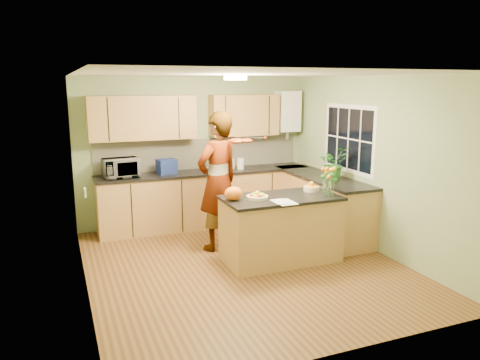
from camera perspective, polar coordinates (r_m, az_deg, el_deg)
name	(u,v)px	position (r m, az deg, el deg)	size (l,w,h in m)	color
floor	(244,265)	(6.36, 0.47, -10.34)	(4.50, 4.50, 0.00)	#593419
ceiling	(244,74)	(5.90, 0.51, 12.80)	(4.00, 4.50, 0.02)	silver
wall_back	(195,151)	(8.11, -5.55, 3.56)	(4.00, 0.02, 2.50)	gray
wall_front	(344,220)	(4.07, 12.61, -4.76)	(4.00, 0.02, 2.50)	gray
wall_left	(80,186)	(5.58, -18.89, -0.68)	(0.02, 4.50, 2.50)	gray
wall_right	(372,164)	(7.00, 15.83, 1.90)	(0.02, 4.50, 2.50)	gray
back_counter	(206,198)	(8.00, -4.15, -2.21)	(3.64, 0.62, 0.94)	tan
right_counter	(321,204)	(7.68, 9.87, -2.94)	(0.62, 2.24, 0.94)	tan
splashback	(200,153)	(8.13, -4.84, 3.24)	(3.60, 0.02, 0.52)	beige
upper_cabinets	(187,117)	(7.83, -6.53, 7.68)	(3.20, 0.34, 0.70)	tan
boiler	(288,111)	(8.53, 5.82, 8.32)	(0.40, 0.30, 0.86)	white
window_right	(349,139)	(7.43, 13.10, 4.92)	(0.01, 1.30, 1.05)	white
light_switch	(85,193)	(4.98, -18.37, -1.48)	(0.02, 0.09, 0.09)	white
ceiling_lamp	(235,77)	(6.18, -0.57, 12.39)	(0.30, 0.30, 0.07)	#FFEABF
peninsula_island	(281,229)	(6.40, 4.97, -5.93)	(1.57, 0.80, 0.90)	tan
fruit_dish	(257,196)	(6.13, 2.12, -1.95)	(0.29, 0.29, 0.10)	beige
orange_bowl	(311,187)	(6.66, 8.70, -0.86)	(0.22, 0.22, 0.13)	beige
flower_vase	(328,173)	(6.36, 10.66, 0.81)	(0.25, 0.25, 0.46)	silver
orange_bag	(233,193)	(6.04, -0.80, -1.65)	(0.24, 0.20, 0.18)	orange
papers	(285,202)	(5.98, 5.48, -2.69)	(0.24, 0.32, 0.01)	white
violinist	(218,181)	(6.72, -2.67, -0.18)	(0.73, 0.48, 2.01)	#E6B78C
violin	(237,141)	(6.49, -0.40, 4.80)	(0.55, 0.22, 0.11)	#501005
microwave	(121,168)	(7.55, -14.29, 1.43)	(0.54, 0.37, 0.30)	white
blue_box	(167,167)	(7.72, -8.92, 1.64)	(0.30, 0.22, 0.24)	navy
kettle	(209,165)	(7.86, -3.85, 1.87)	(0.14, 0.14, 0.27)	#BABBBF
jar_cream	(232,164)	(8.09, -1.04, 1.99)	(0.11, 0.11, 0.17)	beige
jar_white	(241,164)	(8.04, 0.06, 2.00)	(0.12, 0.12, 0.19)	white
potted_plant	(333,163)	(7.28, 11.29, 2.04)	(0.46, 0.40, 0.51)	#2D7727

